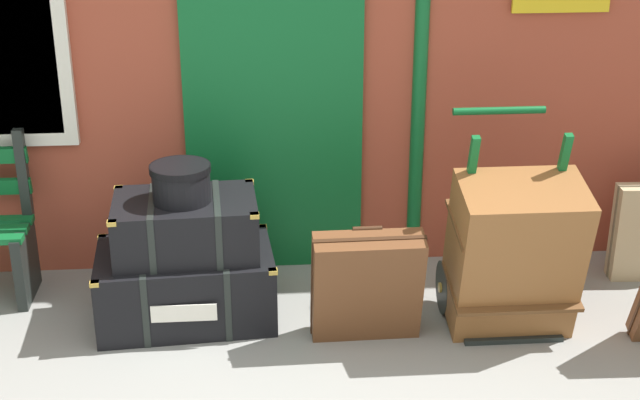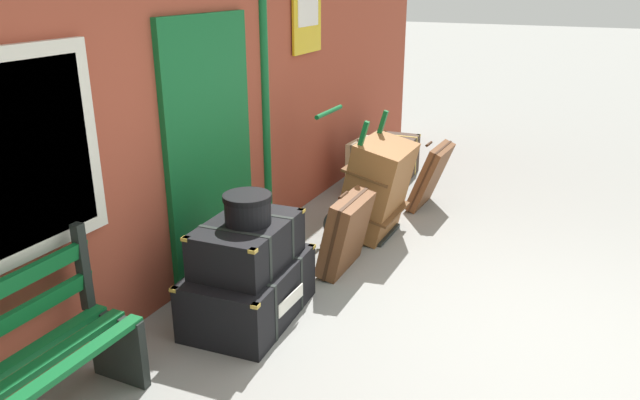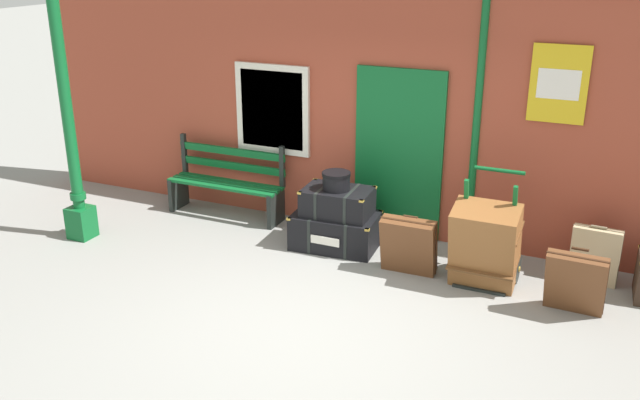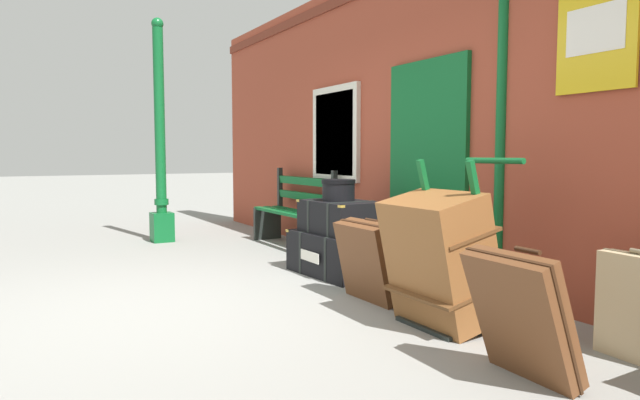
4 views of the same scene
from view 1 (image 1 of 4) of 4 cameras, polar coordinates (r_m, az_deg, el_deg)
The scene contains 7 objects.
brick_facade at distance 5.66m, azimuth -4.61°, elevation 11.38°, with size 10.40×0.35×3.20m.
steamer_trunk_base at distance 5.35m, azimuth -8.44°, elevation -5.27°, with size 1.06×0.72×0.43m.
steamer_trunk_middle at distance 5.19m, azimuth -8.45°, elevation -1.61°, with size 0.84×0.59×0.33m.
round_hatbox at distance 5.07m, azimuth -8.75°, elevation 1.21°, with size 0.34×0.34×0.21m.
porters_trolley at distance 5.39m, azimuth 11.34°, elevation -4.55°, with size 0.71×0.68×1.18m.
large_brown_trunk at distance 5.14m, azimuth 12.03°, elevation -3.38°, with size 0.70×0.62×0.95m.
suitcase_olive at distance 5.02m, azimuth 2.92°, elevation -5.40°, with size 0.62×0.33×0.68m.
Camera 1 is at (0.00, -2.96, 2.66)m, focal length 50.99 mm.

